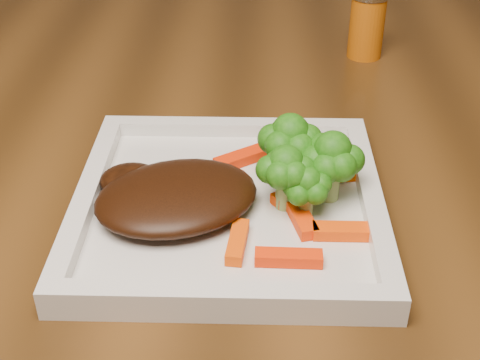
{
  "coord_description": "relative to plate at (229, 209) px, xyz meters",
  "views": [
    {
      "loc": [
        0.0,
        -0.76,
        1.11
      ],
      "look_at": [
        -0.01,
        -0.28,
        0.79
      ],
      "focal_mm": 50.0,
      "sensor_mm": 36.0,
      "label": 1
    }
  ],
  "objects": [
    {
      "name": "carrot_0",
      "position": [
        0.05,
        -0.08,
        0.01
      ],
      "size": [
        0.05,
        0.02,
        0.01
      ],
      "primitive_type": "cube",
      "rotation": [
        0.0,
        0.0,
        -0.03
      ],
      "color": "#FD2F04",
      "rests_on": "plate"
    },
    {
      "name": "broccoli_2",
      "position": [
        0.07,
        -0.02,
        0.04
      ],
      "size": [
        0.06,
        0.06,
        0.06
      ],
      "primitive_type": null,
      "rotation": [
        0.0,
        0.0,
        -0.27
      ],
      "color": "#126D12",
      "rests_on": "plate"
    },
    {
      "name": "steak",
      "position": [
        -0.04,
        -0.01,
        0.02
      ],
      "size": [
        0.17,
        0.16,
        0.03
      ],
      "primitive_type": "ellipsoid",
      "rotation": [
        0.0,
        0.0,
        0.39
      ],
      "color": "black",
      "rests_on": "plate"
    },
    {
      "name": "broccoli_1",
      "position": [
        0.09,
        0.01,
        0.04
      ],
      "size": [
        0.08,
        0.08,
        0.06
      ],
      "primitive_type": null,
      "rotation": [
        0.0,
        0.0,
        0.34
      ],
      "color": "#1F5C0F",
      "rests_on": "plate"
    },
    {
      "name": "carrot_3",
      "position": [
        0.1,
        0.04,
        0.01
      ],
      "size": [
        0.07,
        0.03,
        0.01
      ],
      "primitive_type": "cube",
      "rotation": [
        0.0,
        0.0,
        0.19
      ],
      "color": "#D94E03",
      "rests_on": "plate"
    },
    {
      "name": "carrot_6",
      "position": [
        0.06,
        0.01,
        0.01
      ],
      "size": [
        0.05,
        0.04,
        0.01
      ],
      "primitive_type": "cube",
      "rotation": [
        0.0,
        0.0,
        0.62
      ],
      "color": "#FF4204",
      "rests_on": "plate"
    },
    {
      "name": "broccoli_3",
      "position": [
        0.05,
        -0.0,
        0.04
      ],
      "size": [
        0.06,
        0.06,
        0.06
      ],
      "primitive_type": null,
      "rotation": [
        0.0,
        0.0,
        -0.04
      ],
      "color": "#106510",
      "rests_on": "plate"
    },
    {
      "name": "carrot_2",
      "position": [
        0.01,
        -0.06,
        0.01
      ],
      "size": [
        0.02,
        0.05,
        0.01
      ],
      "primitive_type": "cube",
      "rotation": [
        0.0,
        0.0,
        1.46
      ],
      "color": "#F94B04",
      "rests_on": "plate"
    },
    {
      "name": "spice_shaker",
      "position": [
        0.17,
        0.36,
        0.04
      ],
      "size": [
        0.05,
        0.05,
        0.09
      ],
      "primitive_type": "cylinder",
      "rotation": [
        0.0,
        0.0,
        -0.24
      ],
      "color": "#C25C0A",
      "rests_on": "dining_table"
    },
    {
      "name": "carrot_4",
      "position": [
        0.01,
        0.07,
        0.01
      ],
      "size": [
        0.06,
        0.05,
        0.01
      ],
      "primitive_type": "cube",
      "rotation": [
        0.0,
        0.0,
        0.59
      ],
      "color": "#EE2903",
      "rests_on": "plate"
    },
    {
      "name": "plate",
      "position": [
        0.0,
        0.0,
        0.0
      ],
      "size": [
        0.27,
        0.27,
        0.01
      ],
      "primitive_type": "cube",
      "color": "white",
      "rests_on": "dining_table"
    },
    {
      "name": "broccoli_0",
      "position": [
        0.05,
        0.04,
        0.04
      ],
      "size": [
        0.08,
        0.08,
        0.07
      ],
      "primitive_type": null,
      "rotation": [
        0.0,
        0.0,
        -0.19
      ],
      "color": "#1A5B0F",
      "rests_on": "plate"
    },
    {
      "name": "carrot_5",
      "position": [
        0.06,
        -0.02,
        0.01
      ],
      "size": [
        0.03,
        0.06,
        0.01
      ],
      "primitive_type": "cube",
      "rotation": [
        0.0,
        0.0,
        -1.31
      ],
      "color": "#FF3904",
      "rests_on": "plate"
    },
    {
      "name": "carrot_1",
      "position": [
        0.1,
        -0.05,
        0.01
      ],
      "size": [
        0.06,
        0.02,
        0.01
      ],
      "primitive_type": "cube",
      "rotation": [
        0.0,
        0.0,
        -0.0
      ],
      "color": "#FF4604",
      "rests_on": "plate"
    }
  ]
}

